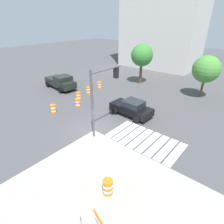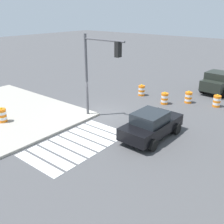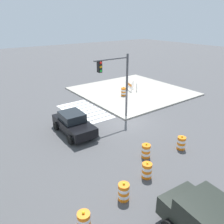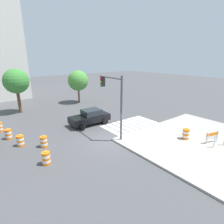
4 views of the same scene
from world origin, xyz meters
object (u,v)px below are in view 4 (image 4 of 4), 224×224
object	(u,v)px
traffic_barrel_median_far	(8,134)
street_tree_streetside_mid	(16,81)
traffic_barrel_median_near	(20,141)
traffic_barrel_far_curb	(44,142)
traffic_barrel_crosswalk_end	(0,127)
traffic_barrel_near_corner	(46,158)
sports_car	(90,117)
traffic_light_pole	(113,95)
traffic_barrel_on_sidewalk	(186,134)
street_tree_streetside_near	(78,81)
construction_barricade	(214,137)

from	to	relation	value
traffic_barrel_median_far	street_tree_streetside_mid	distance (m)	9.30
traffic_barrel_median_near	traffic_barrel_far_curb	xyz separation A→B (m)	(1.46, -1.36, 0.00)
traffic_barrel_crosswalk_end	traffic_barrel_far_curb	distance (m)	6.35
traffic_barrel_median_near	street_tree_streetside_mid	size ratio (longest dim) A/B	0.18
traffic_barrel_far_curb	street_tree_streetside_mid	bearing A→B (deg)	86.30
traffic_barrel_near_corner	traffic_barrel_crosswalk_end	world-z (taller)	same
sports_car	traffic_barrel_median_far	world-z (taller)	sports_car
sports_car	traffic_light_pole	xyz separation A→B (m)	(-0.06, -4.08, 3.10)
traffic_barrel_on_sidewalk	street_tree_streetside_mid	bearing A→B (deg)	117.71
traffic_barrel_median_far	traffic_barrel_median_near	bearing A→B (deg)	-75.91
traffic_barrel_median_near	sports_car	bearing A→B (deg)	6.50
traffic_barrel_near_corner	street_tree_streetside_near	xyz separation A→B (m)	(10.20, 14.37, 3.04)
traffic_light_pole	street_tree_streetside_mid	size ratio (longest dim) A/B	0.97
traffic_barrel_median_far	traffic_barrel_on_sidewalk	bearing A→B (deg)	-39.06
traffic_barrel_median_far	traffic_light_pole	bearing A→B (deg)	-34.99
construction_barricade	street_tree_streetside_near	xyz separation A→B (m)	(-1.72, 20.07, 2.77)
traffic_barrel_near_corner	traffic_barrel_far_curb	distance (m)	2.73
traffic_barrel_crosswalk_end	traffic_light_pole	world-z (taller)	traffic_light_pole
traffic_light_pole	traffic_barrel_far_curb	bearing A→B (deg)	161.45
traffic_light_pole	street_tree_streetside_mid	world-z (taller)	street_tree_streetside_mid
sports_car	traffic_barrel_median_far	bearing A→B (deg)	170.63
street_tree_streetside_mid	street_tree_streetside_near	bearing A→B (deg)	1.13
traffic_barrel_far_curb	construction_barricade	bearing A→B (deg)	-36.64
traffic_barrel_crosswalk_end	traffic_barrel_on_sidewalk	bearing A→B (deg)	-44.48
traffic_barrel_far_curb	construction_barricade	world-z (taller)	construction_barricade
traffic_barrel_crosswalk_end	street_tree_streetside_near	bearing A→B (deg)	26.24
traffic_barrel_median_far	traffic_barrel_on_sidewalk	world-z (taller)	traffic_barrel_on_sidewalk
traffic_barrel_far_curb	street_tree_streetside_mid	world-z (taller)	street_tree_streetside_mid
traffic_barrel_median_far	street_tree_streetside_mid	size ratio (longest dim) A/B	0.18
sports_car	traffic_barrel_far_curb	xyz separation A→B (m)	(-5.73, -2.18, -0.36)
sports_car	traffic_light_pole	world-z (taller)	traffic_light_pole
traffic_barrel_crosswalk_end	traffic_light_pole	xyz separation A→B (m)	(8.03, -7.80, 3.46)
traffic_barrel_near_corner	street_tree_streetside_mid	bearing A→B (deg)	84.14
traffic_barrel_on_sidewalk	construction_barricade	distance (m)	2.16
traffic_barrel_on_sidewalk	street_tree_streetside_mid	size ratio (longest dim) A/B	0.18
traffic_barrel_near_corner	traffic_barrel_far_curb	size ratio (longest dim) A/B	1.00
traffic_light_pole	street_tree_streetside_mid	xyz separation A→B (m)	(-4.92, 13.46, 0.18)
traffic_barrel_crosswalk_end	traffic_barrel_median_far	distance (m)	2.47
sports_car	traffic_barrel_crosswalk_end	bearing A→B (deg)	155.34
traffic_barrel_far_curb	street_tree_streetside_mid	size ratio (longest dim) A/B	0.18
traffic_barrel_far_curb	traffic_barrel_on_sidewalk	distance (m)	12.06
sports_car	construction_barricade	size ratio (longest dim) A/B	3.08
street_tree_streetside_near	traffic_barrel_median_near	bearing A→B (deg)	-136.56
sports_car	traffic_barrel_median_near	xyz separation A→B (m)	(-7.19, -0.82, -0.36)
traffic_barrel_near_corner	traffic_barrel_on_sidewalk	world-z (taller)	traffic_barrel_on_sidewalk
sports_car	street_tree_streetside_mid	size ratio (longest dim) A/B	0.77
sports_car	traffic_barrel_crosswalk_end	world-z (taller)	sports_car
traffic_barrel_median_near	street_tree_streetside_mid	world-z (taller)	street_tree_streetside_mid
traffic_barrel_crosswalk_end	sports_car	bearing A→B (deg)	-24.66
traffic_barrel_far_curb	construction_barricade	size ratio (longest dim) A/B	0.72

